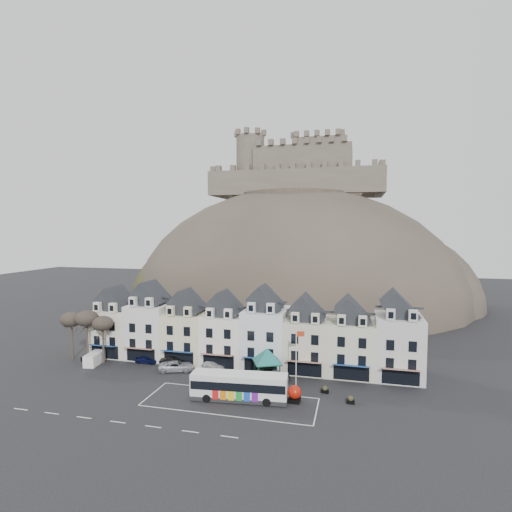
{
  "coord_description": "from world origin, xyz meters",
  "views": [
    {
      "loc": [
        17.22,
        -46.35,
        22.31
      ],
      "look_at": [
        -0.27,
        24.0,
        17.26
      ],
      "focal_mm": 28.0,
      "sensor_mm": 36.0,
      "label": 1
    }
  ],
  "objects_px": {
    "flagpole": "(297,355)",
    "car_maroon": "(268,372)",
    "car_silver": "(177,366)",
    "white_van": "(94,358)",
    "car_navy": "(146,359)",
    "bus": "(239,385)",
    "red_buoy": "(295,393)",
    "car_black": "(175,362)",
    "car_charcoal": "(274,376)",
    "car_white": "(212,365)",
    "bus_shelter": "(267,355)"
  },
  "relations": [
    {
      "from": "car_black",
      "to": "car_silver",
      "type": "bearing_deg",
      "value": -159.62
    },
    {
      "from": "bus",
      "to": "bus_shelter",
      "type": "relative_size",
      "value": 1.84
    },
    {
      "from": "white_van",
      "to": "bus",
      "type": "bearing_deg",
      "value": -24.34
    },
    {
      "from": "car_charcoal",
      "to": "car_silver",
      "type": "bearing_deg",
      "value": 84.97
    },
    {
      "from": "car_navy",
      "to": "car_charcoal",
      "type": "bearing_deg",
      "value": -96.38
    },
    {
      "from": "car_navy",
      "to": "car_black",
      "type": "relative_size",
      "value": 0.78
    },
    {
      "from": "white_van",
      "to": "car_navy",
      "type": "xyz_separation_m",
      "value": [
        8.06,
        2.5,
        -0.32
      ]
    },
    {
      "from": "red_buoy",
      "to": "white_van",
      "type": "distance_m",
      "value": 34.63
    },
    {
      "from": "white_van",
      "to": "car_navy",
      "type": "distance_m",
      "value": 8.44
    },
    {
      "from": "car_silver",
      "to": "car_charcoal",
      "type": "relative_size",
      "value": 1.16
    },
    {
      "from": "bus_shelter",
      "to": "car_black",
      "type": "xyz_separation_m",
      "value": [
        -15.8,
        2.21,
        -2.95
      ]
    },
    {
      "from": "red_buoy",
      "to": "car_navy",
      "type": "height_order",
      "value": "red_buoy"
    },
    {
      "from": "bus",
      "to": "flagpole",
      "type": "bearing_deg",
      "value": 34.52
    },
    {
      "from": "car_white",
      "to": "white_van",
      "type": "bearing_deg",
      "value": 120.54
    },
    {
      "from": "car_silver",
      "to": "flagpole",
      "type": "bearing_deg",
      "value": -116.71
    },
    {
      "from": "flagpole",
      "to": "car_white",
      "type": "bearing_deg",
      "value": 163.02
    },
    {
      "from": "bus",
      "to": "car_maroon",
      "type": "bearing_deg",
      "value": 73.09
    },
    {
      "from": "flagpole",
      "to": "car_silver",
      "type": "relative_size",
      "value": 1.55
    },
    {
      "from": "red_buoy",
      "to": "flagpole",
      "type": "height_order",
      "value": "flagpole"
    },
    {
      "from": "car_white",
      "to": "car_maroon",
      "type": "relative_size",
      "value": 1.19
    },
    {
      "from": "car_navy",
      "to": "car_black",
      "type": "height_order",
      "value": "car_black"
    },
    {
      "from": "red_buoy",
      "to": "flagpole",
      "type": "relative_size",
      "value": 0.26
    },
    {
      "from": "red_buoy",
      "to": "white_van",
      "type": "relative_size",
      "value": 0.5
    },
    {
      "from": "flagpole",
      "to": "car_maroon",
      "type": "bearing_deg",
      "value": 143.67
    },
    {
      "from": "bus_shelter",
      "to": "car_navy",
      "type": "xyz_separation_m",
      "value": [
        -21.0,
        2.5,
        -3.1
      ]
    },
    {
      "from": "red_buoy",
      "to": "white_van",
      "type": "height_order",
      "value": "red_buoy"
    },
    {
      "from": "red_buoy",
      "to": "white_van",
      "type": "bearing_deg",
      "value": 169.62
    },
    {
      "from": "bus_shelter",
      "to": "car_black",
      "type": "bearing_deg",
      "value": 147.55
    },
    {
      "from": "bus_shelter",
      "to": "car_white",
      "type": "relative_size",
      "value": 1.6
    },
    {
      "from": "bus_shelter",
      "to": "car_maroon",
      "type": "distance_m",
      "value": 3.59
    },
    {
      "from": "car_silver",
      "to": "car_maroon",
      "type": "distance_m",
      "value": 14.47
    },
    {
      "from": "car_white",
      "to": "car_maroon",
      "type": "height_order",
      "value": "car_white"
    },
    {
      "from": "red_buoy",
      "to": "car_charcoal",
      "type": "bearing_deg",
      "value": 122.51
    },
    {
      "from": "flagpole",
      "to": "white_van",
      "type": "height_order",
      "value": "flagpole"
    },
    {
      "from": "white_van",
      "to": "flagpole",
      "type": "bearing_deg",
      "value": -12.06
    },
    {
      "from": "red_buoy",
      "to": "car_silver",
      "type": "distance_m",
      "value": 20.7
    },
    {
      "from": "car_silver",
      "to": "car_charcoal",
      "type": "xyz_separation_m",
      "value": [
        15.6,
        -0.37,
        0.0
      ]
    },
    {
      "from": "car_charcoal",
      "to": "red_buoy",
      "type": "bearing_deg",
      "value": -151.15
    },
    {
      "from": "bus",
      "to": "car_charcoal",
      "type": "relative_size",
      "value": 2.74
    },
    {
      "from": "bus",
      "to": "car_navy",
      "type": "distance_m",
      "value": 21.4
    },
    {
      "from": "bus",
      "to": "car_charcoal",
      "type": "xyz_separation_m",
      "value": [
        3.07,
        7.42,
        -1.19
      ]
    },
    {
      "from": "bus",
      "to": "flagpole",
      "type": "height_order",
      "value": "flagpole"
    },
    {
      "from": "car_white",
      "to": "car_silver",
      "type": "bearing_deg",
      "value": 135.24
    },
    {
      "from": "car_black",
      "to": "car_white",
      "type": "height_order",
      "value": "car_black"
    },
    {
      "from": "red_buoy",
      "to": "car_white",
      "type": "height_order",
      "value": "red_buoy"
    },
    {
      "from": "red_buoy",
      "to": "flagpole",
      "type": "xyz_separation_m",
      "value": [
        -0.37,
        4.46,
        3.64
      ]
    },
    {
      "from": "car_white",
      "to": "bus",
      "type": "bearing_deg",
      "value": -120.16
    },
    {
      "from": "white_van",
      "to": "car_white",
      "type": "xyz_separation_m",
      "value": [
        19.66,
        2.5,
        -0.32
      ]
    },
    {
      "from": "car_navy",
      "to": "car_black",
      "type": "distance_m",
      "value": 5.21
    },
    {
      "from": "car_silver",
      "to": "car_maroon",
      "type": "bearing_deg",
      "value": -104.8
    }
  ]
}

